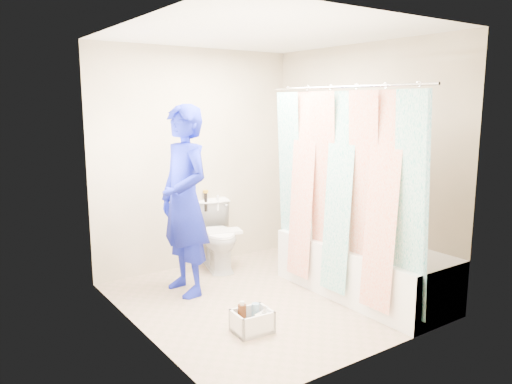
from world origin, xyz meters
TOP-DOWN VIEW (x-y plane):
  - floor at (0.00, 0.00)m, footprint 2.60×2.60m
  - ceiling at (0.00, 0.00)m, footprint 2.40×2.60m
  - wall_back at (0.00, 1.30)m, footprint 2.40×0.02m
  - wall_front at (0.00, -1.30)m, footprint 2.40×0.02m
  - wall_left at (-1.20, 0.00)m, footprint 0.02×2.60m
  - wall_right at (1.20, 0.00)m, footprint 0.02×2.60m
  - bathtub at (0.85, -0.43)m, footprint 0.70×1.75m
  - curtain_rod at (0.52, -0.43)m, footprint 0.02×1.90m
  - shower_curtain at (0.52, -0.43)m, footprint 0.06×1.75m
  - toilet at (0.12, 1.06)m, footprint 0.60×0.82m
  - tank_lid at (0.08, 0.94)m, footprint 0.49×0.32m
  - tank_internals at (0.13, 1.26)m, footprint 0.18×0.08m
  - plumber at (-0.51, 0.60)m, footprint 0.46×0.68m
  - cleaning_caddy at (-0.47, -0.49)m, footprint 0.32×0.26m

SIDE VIEW (x-z plane):
  - floor at x=0.00m, z-range 0.00..0.00m
  - cleaning_caddy at x=-0.47m, z-range -0.03..0.20m
  - bathtub at x=0.85m, z-range 0.02..0.52m
  - toilet at x=0.12m, z-range 0.00..0.74m
  - tank_lid at x=0.08m, z-range 0.42..0.45m
  - tank_internals at x=0.13m, z-range 0.61..0.85m
  - plumber at x=-0.51m, z-range 0.00..1.81m
  - shower_curtain at x=0.52m, z-range 0.12..1.92m
  - wall_back at x=0.00m, z-range 0.00..2.40m
  - wall_front at x=0.00m, z-range 0.00..2.40m
  - wall_left at x=-1.20m, z-range 0.00..2.40m
  - wall_right at x=1.20m, z-range 0.00..2.40m
  - curtain_rod at x=0.52m, z-range 1.94..1.96m
  - ceiling at x=0.00m, z-range 2.39..2.41m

